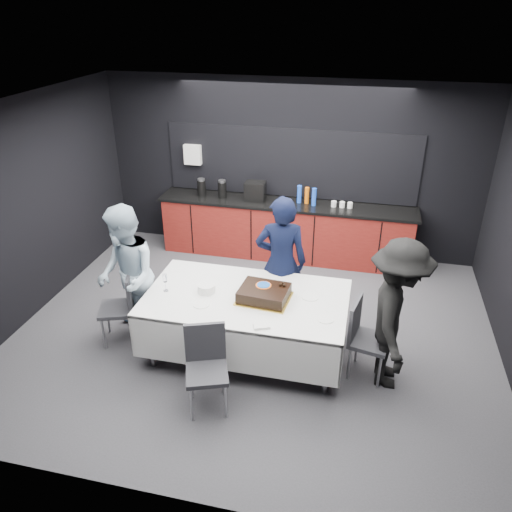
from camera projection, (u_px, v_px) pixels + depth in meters
The scene contains 18 objects.
ground at pixel (254, 332), 6.43m from camera, with size 6.00×6.00×0.00m, color #424247.
room_shell at pixel (254, 196), 5.57m from camera, with size 6.04×5.04×2.82m.
kitchenette at pixel (285, 225), 8.10m from camera, with size 4.10×0.64×2.05m.
party_table at pixel (246, 307), 5.79m from camera, with size 2.32×1.32×0.78m.
cake_assembly at pixel (264, 294), 5.64m from camera, with size 0.62×0.52×0.18m.
plate_stack at pixel (207, 288), 5.79m from camera, with size 0.21×0.21×0.10m, color white.
loose_plate_near at pixel (201, 304), 5.57m from camera, with size 0.19×0.19×0.01m, color white.
loose_plate_right_a at pixel (310, 297), 5.71m from camera, with size 0.20×0.20×0.01m, color white.
loose_plate_right_b at pixel (325, 319), 5.32m from camera, with size 0.18×0.18×0.01m, color white.
loose_plate_far at pixel (260, 277), 6.12m from camera, with size 0.19×0.19×0.01m, color white.
fork_pile at pixel (262, 326), 5.19m from camera, with size 0.17×0.11×0.03m, color white.
champagne_flute at pixel (165, 279), 5.76m from camera, with size 0.06×0.06×0.22m.
chair_left at pixel (123, 303), 6.06m from camera, with size 0.54×0.54×0.92m.
chair_right at pixel (363, 333), 5.51m from camera, with size 0.50×0.50×0.92m.
chair_near at pixel (206, 361), 5.08m from camera, with size 0.54×0.54×0.92m.
person_center at pixel (281, 263), 6.23m from camera, with size 0.64×0.42×1.77m, color black.
person_left at pixel (127, 277), 5.93m from camera, with size 0.86×0.67×1.76m, color #A1B8CA.
person_right at pixel (396, 315), 5.24m from camera, with size 1.12×0.64×1.73m, color black.
Camera 1 is at (1.21, -5.11, 3.84)m, focal length 35.00 mm.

